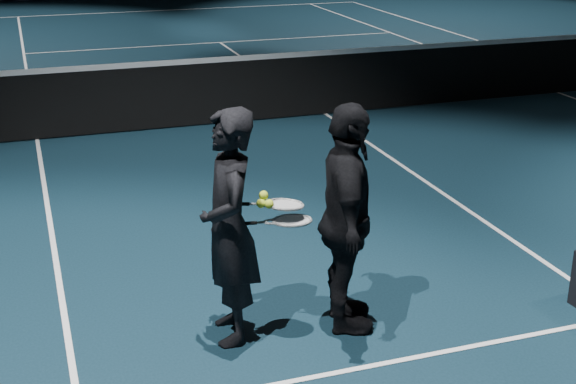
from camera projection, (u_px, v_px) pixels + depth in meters
name	position (u px, v px, depth m)	size (l,w,h in m)	color
floor	(326.00, 114.00, 11.87)	(36.00, 36.00, 0.00)	black
court_lines	(326.00, 114.00, 11.87)	(10.98, 23.78, 0.01)	white
net_mesh	(326.00, 84.00, 11.71)	(12.80, 0.02, 0.86)	black
net_tape	(327.00, 53.00, 11.55)	(12.80, 0.03, 0.07)	white
player_a	(229.00, 227.00, 5.65)	(0.63, 0.41, 1.73)	black
player_b	(347.00, 220.00, 5.78)	(1.01, 0.42, 1.73)	black
racket_lower	(292.00, 220.00, 5.71)	(0.68, 0.22, 0.03)	black
racket_upper	(284.00, 205.00, 5.70)	(0.68, 0.22, 0.03)	black
tennis_balls	(265.00, 201.00, 5.63)	(0.12, 0.10, 0.12)	gold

